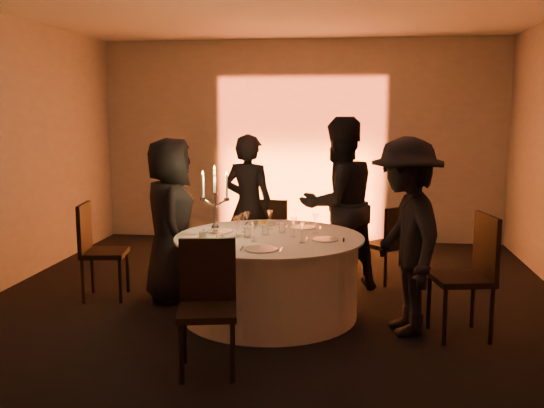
# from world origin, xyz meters

# --- Properties ---
(floor) EXTENTS (7.00, 7.00, 0.00)m
(floor) POSITION_xyz_m (0.00, 0.00, 0.00)
(floor) COLOR black
(floor) RESTS_ON ground
(wall_back) EXTENTS (7.00, 0.00, 7.00)m
(wall_back) POSITION_xyz_m (0.00, 3.50, 1.50)
(wall_back) COLOR #A7A49B
(wall_back) RESTS_ON floor
(wall_front) EXTENTS (7.00, 0.00, 7.00)m
(wall_front) POSITION_xyz_m (0.00, -3.50, 1.50)
(wall_front) COLOR #A7A49B
(wall_front) RESTS_ON floor
(uplighter_fixture) EXTENTS (0.25, 0.12, 0.10)m
(uplighter_fixture) POSITION_xyz_m (0.00, 3.20, 0.05)
(uplighter_fixture) COLOR black
(uplighter_fixture) RESTS_ON floor
(banquet_table) EXTENTS (1.80, 1.80, 0.77)m
(banquet_table) POSITION_xyz_m (0.00, 0.00, 0.38)
(banquet_table) COLOR black
(banquet_table) RESTS_ON floor
(chair_left) EXTENTS (0.51, 0.51, 1.00)m
(chair_left) POSITION_xyz_m (-1.86, 0.29, 0.57)
(chair_left) COLOR black
(chair_left) RESTS_ON floor
(chair_back_left) EXTENTS (0.45, 0.45, 0.95)m
(chair_back_left) POSITION_xyz_m (-0.15, 1.30, 0.53)
(chair_back_left) COLOR black
(chair_back_left) RESTS_ON floor
(chair_back_right) EXTENTS (0.55, 0.55, 0.89)m
(chair_back_right) POSITION_xyz_m (1.22, 1.26, 0.50)
(chair_back_right) COLOR black
(chair_back_right) RESTS_ON floor
(chair_right) EXTENTS (0.55, 0.55, 1.07)m
(chair_right) POSITION_xyz_m (1.80, -0.33, 0.61)
(chair_right) COLOR black
(chair_right) RESTS_ON floor
(chair_front) EXTENTS (0.51, 0.51, 0.99)m
(chair_front) POSITION_xyz_m (-0.29, -1.29, 0.56)
(chair_front) COLOR black
(chair_front) RESTS_ON floor
(guest_left) EXTENTS (0.76, 0.95, 1.68)m
(guest_left) POSITION_xyz_m (-1.07, 0.35, 0.84)
(guest_left) COLOR black
(guest_left) RESTS_ON floor
(guest_back_left) EXTENTS (0.71, 0.58, 1.69)m
(guest_back_left) POSITION_xyz_m (-0.41, 1.24, 0.85)
(guest_back_left) COLOR black
(guest_back_left) RESTS_ON floor
(guest_back_right) EXTENTS (1.16, 1.11, 1.89)m
(guest_back_right) POSITION_xyz_m (0.63, 0.92, 0.95)
(guest_back_right) COLOR black
(guest_back_right) RESTS_ON floor
(guest_right) EXTENTS (0.88, 1.24, 1.73)m
(guest_right) POSITION_xyz_m (1.24, -0.29, 0.87)
(guest_right) COLOR black
(guest_right) RESTS_ON floor
(plate_left) EXTENTS (0.36, 0.26, 0.01)m
(plate_left) POSITION_xyz_m (-0.51, 0.15, 0.78)
(plate_left) COLOR silver
(plate_left) RESTS_ON banquet_table
(plate_back_left) EXTENTS (0.35, 0.29, 0.08)m
(plate_back_left) POSITION_xyz_m (-0.15, 0.58, 0.79)
(plate_back_left) COLOR silver
(plate_back_left) RESTS_ON banquet_table
(plate_back_right) EXTENTS (0.36, 0.26, 0.01)m
(plate_back_right) POSITION_xyz_m (0.29, 0.45, 0.78)
(plate_back_right) COLOR silver
(plate_back_right) RESTS_ON banquet_table
(plate_right) EXTENTS (0.36, 0.24, 0.01)m
(plate_right) POSITION_xyz_m (0.53, -0.11, 0.78)
(plate_right) COLOR silver
(plate_right) RESTS_ON banquet_table
(plate_front) EXTENTS (0.36, 0.29, 0.01)m
(plate_front) POSITION_xyz_m (0.01, -0.58, 0.78)
(plate_front) COLOR silver
(plate_front) RESTS_ON banquet_table
(coffee_cup) EXTENTS (0.11, 0.11, 0.07)m
(coffee_cup) POSITION_xyz_m (-0.60, -0.17, 0.80)
(coffee_cup) COLOR silver
(coffee_cup) RESTS_ON banquet_table
(candelabra) EXTENTS (0.28, 0.14, 0.68)m
(candelabra) POSITION_xyz_m (-0.52, -0.02, 1.01)
(candelabra) COLOR white
(candelabra) RESTS_ON banquet_table
(wine_glass_a) EXTENTS (0.07, 0.07, 0.19)m
(wine_glass_a) POSITION_xyz_m (-0.28, 0.15, 0.91)
(wine_glass_a) COLOR white
(wine_glass_a) RESTS_ON banquet_table
(wine_glass_b) EXTENTS (0.07, 0.07, 0.19)m
(wine_glass_b) POSITION_xyz_m (-0.04, 0.35, 0.91)
(wine_glass_b) COLOR white
(wine_glass_b) RESTS_ON banquet_table
(wine_glass_c) EXTENTS (0.07, 0.07, 0.19)m
(wine_glass_c) POSITION_xyz_m (-0.25, 0.24, 0.91)
(wine_glass_c) COLOR white
(wine_glass_c) RESTS_ON banquet_table
(wine_glass_d) EXTENTS (0.07, 0.07, 0.19)m
(wine_glass_d) POSITION_xyz_m (0.33, -0.25, 0.91)
(wine_glass_d) COLOR white
(wine_glass_d) RESTS_ON banquet_table
(wine_glass_e) EXTENTS (0.07, 0.07, 0.19)m
(wine_glass_e) POSITION_xyz_m (0.43, 0.20, 0.91)
(wine_glass_e) COLOR white
(wine_glass_e) RESTS_ON banquet_table
(wine_glass_f) EXTENTS (0.07, 0.07, 0.19)m
(wine_glass_f) POSITION_xyz_m (-0.10, -0.25, 0.91)
(wine_glass_f) COLOR white
(wine_glass_f) RESTS_ON banquet_table
(wine_glass_g) EXTENTS (0.07, 0.07, 0.19)m
(wine_glass_g) POSITION_xyz_m (-0.30, -0.09, 0.91)
(wine_glass_g) COLOR white
(wine_glass_g) RESTS_ON banquet_table
(wine_glass_h) EXTENTS (0.07, 0.07, 0.19)m
(wine_glass_h) POSITION_xyz_m (0.23, -0.00, 0.91)
(wine_glass_h) COLOR white
(wine_glass_h) RESTS_ON banquet_table
(wine_glass_i) EXTENTS (0.07, 0.07, 0.19)m
(wine_glass_i) POSITION_xyz_m (-0.30, -0.00, 0.91)
(wine_glass_i) COLOR white
(wine_glass_i) RESTS_ON banquet_table
(tumbler_a) EXTENTS (0.07, 0.07, 0.09)m
(tumbler_a) POSITION_xyz_m (-0.20, -0.08, 0.82)
(tumbler_a) COLOR white
(tumbler_a) RESTS_ON banquet_table
(tumbler_b) EXTENTS (0.07, 0.07, 0.09)m
(tumbler_b) POSITION_xyz_m (0.10, 0.18, 0.82)
(tumbler_b) COLOR white
(tumbler_b) RESTS_ON banquet_table
(tumbler_c) EXTENTS (0.07, 0.07, 0.09)m
(tumbler_c) POSITION_xyz_m (-0.04, 0.05, 0.82)
(tumbler_c) COLOR white
(tumbler_c) RESTS_ON banquet_table
(tumbler_d) EXTENTS (0.07, 0.07, 0.09)m
(tumbler_d) POSITION_xyz_m (-0.39, -0.40, 0.82)
(tumbler_d) COLOR white
(tumbler_d) RESTS_ON banquet_table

